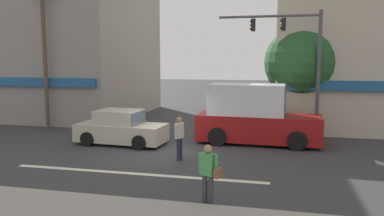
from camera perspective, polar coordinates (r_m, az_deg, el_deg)
ground_plane at (r=16.24m, az=-4.06°, el=-6.40°), size 120.00×120.00×0.00m
lane_marking_stripe at (r=13.06m, az=-8.64°, el=-9.86°), size 9.00×0.24×0.01m
building_left_block at (r=28.87m, az=-19.70°, el=8.30°), size 11.93×10.83×9.16m
street_tree at (r=20.74m, az=16.32°, el=6.66°), size 3.89×3.89×5.68m
utility_pole_near_left at (r=22.55m, az=-21.51°, el=7.13°), size 1.40×0.22×7.67m
traffic_light_mast at (r=18.80m, az=15.84°, el=8.03°), size 4.89×0.24×6.20m
sedan_parked_curbside at (r=23.91m, az=6.28°, el=-0.30°), size 1.94×4.13×1.58m
sedan_crossing_center at (r=17.55m, az=-10.77°, el=-3.12°), size 4.20×2.09×1.58m
box_truck_crossing_leftbound at (r=17.54m, az=9.44°, el=-1.30°), size 5.67×2.41×2.75m
pedestrian_foreground_with_bag at (r=9.87m, az=2.55°, el=-9.68°), size 0.66×0.46×1.67m
pedestrian_mid_crossing at (r=14.45m, az=-1.93°, el=-4.24°), size 0.31×0.55×1.67m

